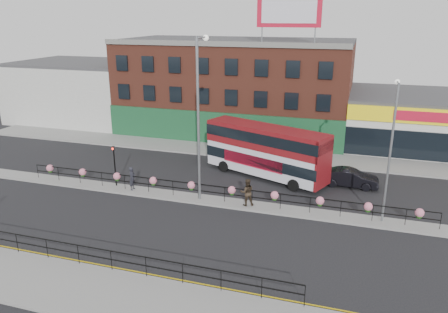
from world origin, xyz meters
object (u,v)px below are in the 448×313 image
(car, at_px, (350,178))
(lamp_column_east, at_px, (391,141))
(double_decker_bus, at_px, (266,147))
(pedestrian_a, at_px, (132,178))
(lamp_column_west, at_px, (200,106))
(pedestrian_b, at_px, (247,192))

(car, relative_size, lamp_column_east, 0.48)
(car, height_order, lamp_column_east, lamp_column_east)
(double_decker_bus, relative_size, pedestrian_a, 5.99)
(lamp_column_east, bearing_deg, lamp_column_west, -179.03)
(double_decker_bus, relative_size, pedestrian_b, 5.49)
(car, height_order, pedestrian_a, pedestrian_a)
(lamp_column_east, bearing_deg, pedestrian_a, -178.96)
(double_decker_bus, height_order, lamp_column_west, lamp_column_west)
(car, relative_size, pedestrian_b, 2.20)
(pedestrian_a, xyz_separation_m, lamp_column_east, (17.99, 0.33, 4.40))
(pedestrian_a, xyz_separation_m, lamp_column_west, (5.51, 0.12, 5.86))
(double_decker_bus, height_order, lamp_column_east, lamp_column_east)
(pedestrian_b, bearing_deg, car, -160.43)
(double_decker_bus, distance_m, lamp_column_west, 8.11)
(car, distance_m, lamp_column_east, 7.74)
(pedestrian_b, bearing_deg, lamp_column_east, 160.10)
(double_decker_bus, xyz_separation_m, pedestrian_b, (0.04, -6.25, -1.50))
(car, relative_size, pedestrian_a, 2.40)
(double_decker_bus, height_order, pedestrian_a, double_decker_bus)
(lamp_column_east, bearing_deg, pedestrian_b, -176.76)
(lamp_column_west, bearing_deg, pedestrian_b, -4.81)
(pedestrian_a, bearing_deg, double_decker_bus, -59.80)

